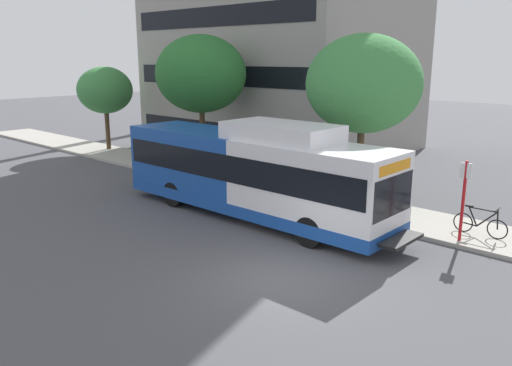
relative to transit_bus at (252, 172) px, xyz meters
name	(u,v)px	position (x,y,z in m)	size (l,w,h in m)	color
ground_plane	(117,219)	(-3.63, 3.56, -1.70)	(120.00, 120.00, 0.00)	#4C4C51
sidewalk_curb	(278,191)	(3.37, 1.56, -1.63)	(3.00, 56.00, 0.14)	#A8A399
transit_bus	(252,172)	(0.00, 0.00, 0.00)	(2.58, 12.25, 3.65)	white
bus_stop_sign_pole	(464,195)	(2.27, -6.96, -0.05)	(0.10, 0.36, 2.60)	red
bicycle_parked	(480,223)	(3.18, -7.26, -1.14)	(0.52, 1.76, 1.02)	black
street_tree_near_stop	(363,84)	(4.39, -1.92, 3.13)	(4.56, 4.56, 6.64)	#4C3823
street_tree_mid_block	(201,74)	(4.26, 7.51, 3.32)	(4.64, 4.64, 6.87)	#4C3823
street_tree_far_block	(105,90)	(3.99, 16.23, 2.14)	(3.41, 3.41, 5.17)	#4C3823
lattice_comm_tower	(189,9)	(16.93, 23.07, 8.17)	(1.10, 1.10, 29.63)	#B7B7BC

